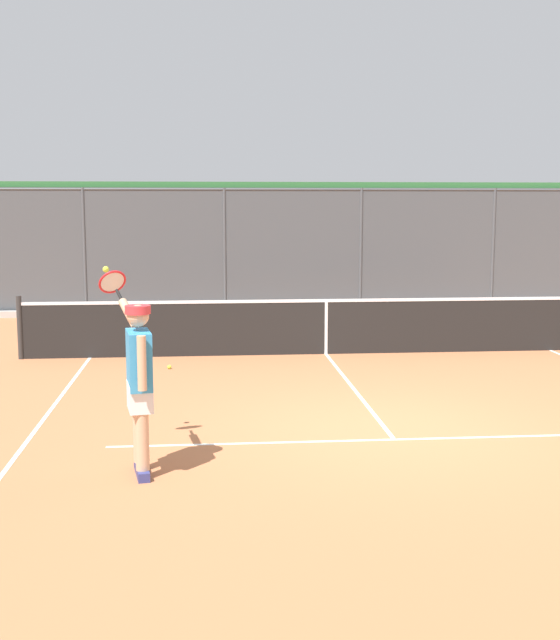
{
  "coord_description": "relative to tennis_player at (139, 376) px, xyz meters",
  "views": [
    {
      "loc": [
        2.05,
        9.07,
        2.59
      ],
      "look_at": [
        1.08,
        -1.74,
        1.05
      ],
      "focal_mm": 46.02,
      "sensor_mm": 36.0,
      "label": 1
    }
  ],
  "objects": [
    {
      "name": "ground_plane",
      "position": [
        -2.71,
        -1.34,
        -0.97
      ],
      "size": [
        60.0,
        60.0,
        0.0
      ],
      "primitive_type": "plane",
      "color": "#B76B42"
    },
    {
      "name": "court_line_markings",
      "position": [
        -2.71,
        -0.62,
        -0.96
      ],
      "size": [
        8.14,
        9.58,
        0.01
      ],
      "color": "white",
      "rests_on": "ground"
    },
    {
      "name": "fence_backdrop",
      "position": [
        -2.71,
        -12.22,
        0.57
      ],
      "size": [
        19.2,
        1.37,
        3.1
      ],
      "color": "#474C51",
      "rests_on": "ground"
    },
    {
      "name": "tennis_net",
      "position": [
        -2.71,
        -6.18,
        -0.47
      ],
      "size": [
        10.46,
        0.09,
        1.07
      ],
      "color": "#2D2D2D",
      "rests_on": "ground"
    },
    {
      "name": "tennis_player",
      "position": [
        0.0,
        0.0,
        0.0
      ],
      "size": [
        0.63,
        1.33,
        1.95
      ],
      "rotation": [
        0.0,
        0.0,
        -1.4
      ],
      "color": "navy",
      "rests_on": "ground"
    },
    {
      "name": "tennis_ball_by_sideline",
      "position": [
        -0.05,
        -5.1,
        -0.93
      ],
      "size": [
        0.07,
        0.07,
        0.07
      ],
      "primitive_type": "sphere",
      "color": "#C1D138",
      "rests_on": "ground"
    }
  ]
}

